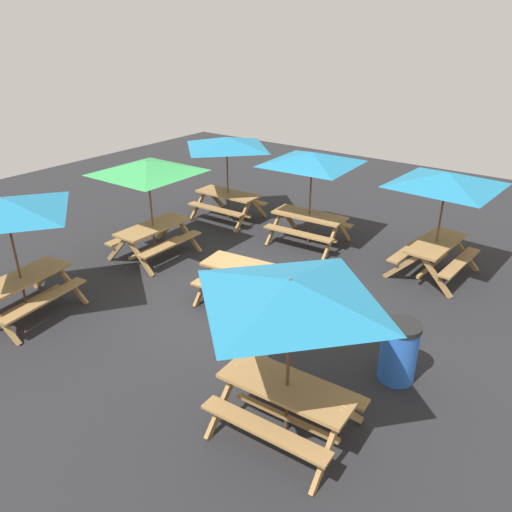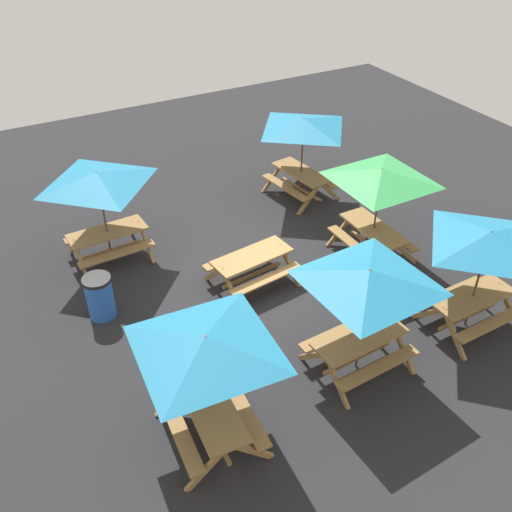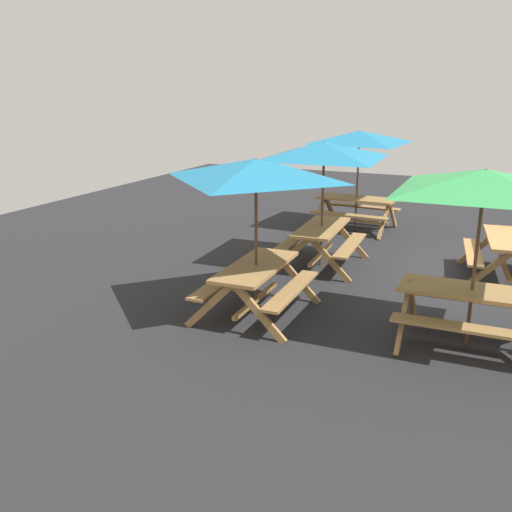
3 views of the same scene
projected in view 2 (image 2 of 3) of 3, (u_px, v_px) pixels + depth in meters
ground_plane at (269, 287)px, 12.82m from camera, size 24.00×24.00×0.00m
picnic_table_0 at (99, 185)px, 12.56m from camera, size 2.09×2.09×2.34m
picnic_table_1 at (488, 245)px, 10.65m from camera, size 2.05×2.05×2.34m
picnic_table_2 at (381, 181)px, 12.68m from camera, size 2.83×2.83×2.34m
picnic_table_3 at (303, 130)px, 15.01m from camera, size 2.27×2.27×2.34m
picnic_table_4 at (207, 351)px, 8.42m from camera, size 2.82×2.82×2.34m
picnic_table_5 at (252, 263)px, 12.60m from camera, size 1.95×1.72×0.81m
picnic_table_6 at (368, 284)px, 9.70m from camera, size 2.82×2.82×2.34m
trash_bin_blue at (100, 297)px, 11.76m from camera, size 0.59×0.59×0.98m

